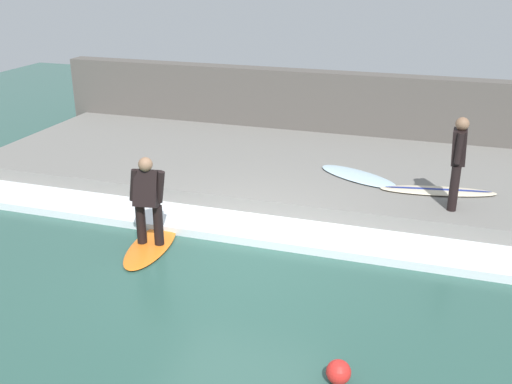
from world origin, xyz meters
The scene contains 10 objects.
ground_plane centered at (0.00, 0.00, 0.00)m, with size 28.00×28.00×0.00m, color #2D564C.
concrete_ledge centered at (3.43, 0.00, 0.19)m, with size 4.40×12.56×0.38m, color slate.
back_wall centered at (5.88, 0.00, 0.88)m, with size 0.50×13.19×1.75m, color #544F49.
wave_foam_crest centered at (0.74, 0.00, 0.07)m, with size 0.97×11.93×0.13m, color silver.
surfboard_riding centered at (-0.22, 1.38, 0.03)m, with size 1.74×0.79×0.06m.
surfer_riding centered at (-0.22, 1.38, 0.84)m, with size 0.42×0.59×1.39m.
surfer_waiting_near centered at (1.91, -3.00, 1.23)m, with size 0.51×0.25×1.50m.
surfboard_waiting_near centered at (2.52, -2.76, 0.41)m, with size 0.79×2.02×0.07m.
surfboard_spare centered at (2.84, -1.32, 0.41)m, with size 1.31×1.73×0.06m.
marker_buoy centered at (-2.48, -1.97, 0.13)m, with size 0.27×0.27×0.27m, color red.
Camera 1 is at (-7.64, -2.74, 4.18)m, focal length 42.00 mm.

